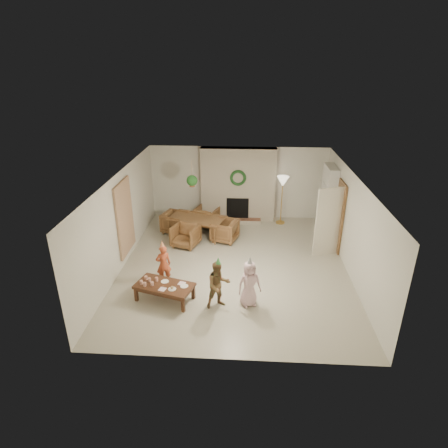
# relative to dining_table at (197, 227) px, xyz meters

# --- Properties ---
(floor) EXTENTS (7.00, 7.00, 0.00)m
(floor) POSITION_rel_dining_table_xyz_m (1.26, -1.81, -0.30)
(floor) COLOR #B7B29E
(floor) RESTS_ON ground
(ceiling) EXTENTS (7.00, 7.00, 0.00)m
(ceiling) POSITION_rel_dining_table_xyz_m (1.26, -1.81, 2.20)
(ceiling) COLOR white
(ceiling) RESTS_ON wall_back
(wall_back) EXTENTS (7.00, 0.00, 7.00)m
(wall_back) POSITION_rel_dining_table_xyz_m (1.26, 1.69, 0.95)
(wall_back) COLOR silver
(wall_back) RESTS_ON floor
(wall_front) EXTENTS (7.00, 0.00, 7.00)m
(wall_front) POSITION_rel_dining_table_xyz_m (1.26, -5.31, 0.95)
(wall_front) COLOR silver
(wall_front) RESTS_ON floor
(wall_left) EXTENTS (0.00, 7.00, 7.00)m
(wall_left) POSITION_rel_dining_table_xyz_m (-1.74, -1.81, 0.95)
(wall_left) COLOR silver
(wall_left) RESTS_ON floor
(wall_right) EXTENTS (0.00, 7.00, 7.00)m
(wall_right) POSITION_rel_dining_table_xyz_m (4.26, -1.81, 0.95)
(wall_right) COLOR silver
(wall_right) RESTS_ON floor
(fireplace_mass) EXTENTS (2.50, 0.40, 2.50)m
(fireplace_mass) POSITION_rel_dining_table_xyz_m (1.26, 1.49, 0.95)
(fireplace_mass) COLOR #5C1819
(fireplace_mass) RESTS_ON floor
(fireplace_hearth) EXTENTS (1.60, 0.30, 0.12)m
(fireplace_hearth) POSITION_rel_dining_table_xyz_m (1.26, 1.14, -0.24)
(fireplace_hearth) COLOR #612C1A
(fireplace_hearth) RESTS_ON floor
(fireplace_firebox) EXTENTS (0.75, 0.12, 0.75)m
(fireplace_firebox) POSITION_rel_dining_table_xyz_m (1.26, 1.31, 0.15)
(fireplace_firebox) COLOR black
(fireplace_firebox) RESTS_ON floor
(fireplace_wreath) EXTENTS (0.54, 0.10, 0.54)m
(fireplace_wreath) POSITION_rel_dining_table_xyz_m (1.26, 1.26, 1.25)
(fireplace_wreath) COLOR #19441E
(fireplace_wreath) RESTS_ON fireplace_mass
(floor_lamp_base) EXTENTS (0.31, 0.31, 0.03)m
(floor_lamp_base) POSITION_rel_dining_table_xyz_m (2.73, 1.19, -0.29)
(floor_lamp_base) COLOR gold
(floor_lamp_base) RESTS_ON floor
(floor_lamp_post) EXTENTS (0.03, 0.03, 1.48)m
(floor_lamp_post) POSITION_rel_dining_table_xyz_m (2.73, 1.19, 0.46)
(floor_lamp_post) COLOR gold
(floor_lamp_post) RESTS_ON floor
(floor_lamp_shade) EXTENTS (0.40, 0.40, 0.33)m
(floor_lamp_shade) POSITION_rel_dining_table_xyz_m (2.73, 1.19, 1.18)
(floor_lamp_shade) COLOR beige
(floor_lamp_shade) RESTS_ON floor_lamp_post
(bookshelf_carcass) EXTENTS (0.30, 1.00, 2.20)m
(bookshelf_carcass) POSITION_rel_dining_table_xyz_m (4.10, 0.49, 0.80)
(bookshelf_carcass) COLOR white
(bookshelf_carcass) RESTS_ON floor
(bookshelf_shelf_a) EXTENTS (0.30, 0.92, 0.03)m
(bookshelf_shelf_a) POSITION_rel_dining_table_xyz_m (4.08, 0.49, 0.15)
(bookshelf_shelf_a) COLOR white
(bookshelf_shelf_a) RESTS_ON bookshelf_carcass
(bookshelf_shelf_b) EXTENTS (0.30, 0.92, 0.03)m
(bookshelf_shelf_b) POSITION_rel_dining_table_xyz_m (4.08, 0.49, 0.55)
(bookshelf_shelf_b) COLOR white
(bookshelf_shelf_b) RESTS_ON bookshelf_carcass
(bookshelf_shelf_c) EXTENTS (0.30, 0.92, 0.03)m
(bookshelf_shelf_c) POSITION_rel_dining_table_xyz_m (4.08, 0.49, 0.95)
(bookshelf_shelf_c) COLOR white
(bookshelf_shelf_c) RESTS_ON bookshelf_carcass
(bookshelf_shelf_d) EXTENTS (0.30, 0.92, 0.03)m
(bookshelf_shelf_d) POSITION_rel_dining_table_xyz_m (4.08, 0.49, 1.35)
(bookshelf_shelf_d) COLOR white
(bookshelf_shelf_d) RESTS_ON bookshelf_carcass
(books_row_lower) EXTENTS (0.20, 0.40, 0.24)m
(books_row_lower) POSITION_rel_dining_table_xyz_m (4.06, 0.34, 0.29)
(books_row_lower) COLOR maroon
(books_row_lower) RESTS_ON bookshelf_shelf_a
(books_row_mid) EXTENTS (0.20, 0.44, 0.24)m
(books_row_mid) POSITION_rel_dining_table_xyz_m (4.06, 0.54, 0.69)
(books_row_mid) COLOR #25478A
(books_row_mid) RESTS_ON bookshelf_shelf_b
(books_row_upper) EXTENTS (0.20, 0.36, 0.22)m
(books_row_upper) POSITION_rel_dining_table_xyz_m (4.06, 0.39, 1.08)
(books_row_upper) COLOR #AC9C25
(books_row_upper) RESTS_ON bookshelf_shelf_c
(door_frame) EXTENTS (0.05, 0.86, 2.04)m
(door_frame) POSITION_rel_dining_table_xyz_m (4.22, -0.61, 0.72)
(door_frame) COLOR brown
(door_frame) RESTS_ON floor
(door_leaf) EXTENTS (0.77, 0.32, 2.00)m
(door_leaf) POSITION_rel_dining_table_xyz_m (3.84, -0.99, 0.70)
(door_leaf) COLOR beige
(door_leaf) RESTS_ON floor
(curtain_panel) EXTENTS (0.06, 1.20, 2.00)m
(curtain_panel) POSITION_rel_dining_table_xyz_m (-1.70, -1.61, 0.95)
(curtain_panel) COLOR #C4AC8B
(curtain_panel) RESTS_ON wall_left
(dining_table) EXTENTS (1.95, 1.45, 0.61)m
(dining_table) POSITION_rel_dining_table_xyz_m (0.00, 0.00, 0.00)
(dining_table) COLOR brown
(dining_table) RESTS_ON floor
(dining_chair_near) EXTENTS (0.91, 0.92, 0.67)m
(dining_chair_near) POSITION_rel_dining_table_xyz_m (-0.23, -0.72, 0.03)
(dining_chair_near) COLOR brown
(dining_chair_near) RESTS_ON floor
(dining_chair_far) EXTENTS (0.91, 0.92, 0.67)m
(dining_chair_far) POSITION_rel_dining_table_xyz_m (0.23, 0.72, 0.03)
(dining_chair_far) COLOR brown
(dining_chair_far) RESTS_ON floor
(dining_chair_left) EXTENTS (0.92, 0.91, 0.67)m
(dining_chair_left) POSITION_rel_dining_table_xyz_m (-0.72, 0.23, 0.03)
(dining_chair_left) COLOR brown
(dining_chair_left) RESTS_ON floor
(dining_chair_right) EXTENTS (0.92, 0.91, 0.67)m
(dining_chair_right) POSITION_rel_dining_table_xyz_m (0.91, -0.29, 0.03)
(dining_chair_right) COLOR brown
(dining_chair_right) RESTS_ON floor
(hanging_plant_cord) EXTENTS (0.01, 0.01, 0.70)m
(hanging_plant_cord) POSITION_rel_dining_table_xyz_m (-0.04, -0.31, 1.85)
(hanging_plant_cord) COLOR tan
(hanging_plant_cord) RESTS_ON ceiling
(hanging_plant_pot) EXTENTS (0.16, 0.16, 0.12)m
(hanging_plant_pot) POSITION_rel_dining_table_xyz_m (-0.04, -0.31, 1.50)
(hanging_plant_pot) COLOR brown
(hanging_plant_pot) RESTS_ON hanging_plant_cord
(hanging_plant_foliage) EXTENTS (0.32, 0.32, 0.32)m
(hanging_plant_foliage) POSITION_rel_dining_table_xyz_m (-0.04, -0.31, 1.62)
(hanging_plant_foliage) COLOR #174517
(hanging_plant_foliage) RESTS_ON hanging_plant_pot
(coffee_table_top) EXTENTS (1.46, 1.01, 0.06)m
(coffee_table_top) POSITION_rel_dining_table_xyz_m (-0.29, -3.49, 0.07)
(coffee_table_top) COLOR #4C2B19
(coffee_table_top) RESTS_ON floor
(coffee_table_apron) EXTENTS (1.33, 0.89, 0.08)m
(coffee_table_apron) POSITION_rel_dining_table_xyz_m (-0.29, -3.49, 0.00)
(coffee_table_apron) COLOR #4C2B19
(coffee_table_apron) RESTS_ON floor
(coffee_leg_fl) EXTENTS (0.09, 0.09, 0.35)m
(coffee_leg_fl) POSITION_rel_dining_table_xyz_m (-0.94, -3.58, -0.13)
(coffee_leg_fl) COLOR #4C2B19
(coffee_leg_fl) RESTS_ON floor
(coffee_leg_fr) EXTENTS (0.09, 0.09, 0.35)m
(coffee_leg_fr) POSITION_rel_dining_table_xyz_m (0.21, -3.92, -0.13)
(coffee_leg_fr) COLOR #4C2B19
(coffee_leg_fr) RESTS_ON floor
(coffee_leg_bl) EXTENTS (0.09, 0.09, 0.35)m
(coffee_leg_bl) POSITION_rel_dining_table_xyz_m (-0.79, -3.06, -0.13)
(coffee_leg_bl) COLOR #4C2B19
(coffee_leg_bl) RESTS_ON floor
(coffee_leg_br) EXTENTS (0.09, 0.09, 0.35)m
(coffee_leg_br) POSITION_rel_dining_table_xyz_m (0.36, -3.41, -0.13)
(coffee_leg_br) COLOR #4C2B19
(coffee_leg_br) RESTS_ON floor
(cup_a) EXTENTS (0.09, 0.09, 0.09)m
(cup_a) POSITION_rel_dining_table_xyz_m (-0.82, -3.49, 0.15)
(cup_a) COLOR silver
(cup_a) RESTS_ON coffee_table_top
(cup_b) EXTENTS (0.09, 0.09, 0.09)m
(cup_b) POSITION_rel_dining_table_xyz_m (-0.76, -3.30, 0.15)
(cup_b) COLOR silver
(cup_b) RESTS_ON coffee_table_top
(cup_c) EXTENTS (0.09, 0.09, 0.09)m
(cup_c) POSITION_rel_dining_table_xyz_m (-0.72, -3.57, 0.15)
(cup_c) COLOR silver
(cup_c) RESTS_ON coffee_table_top
(cup_d) EXTENTS (0.09, 0.09, 0.09)m
(cup_d) POSITION_rel_dining_table_xyz_m (-0.66, -3.38, 0.15)
(cup_d) COLOR silver
(cup_d) RESTS_ON coffee_table_top
(cup_e) EXTENTS (0.09, 0.09, 0.09)m
(cup_e) POSITION_rel_dining_table_xyz_m (-0.56, -3.54, 0.15)
(cup_e) COLOR silver
(cup_e) RESTS_ON coffee_table_top
(cup_f) EXTENTS (0.09, 0.09, 0.09)m
(cup_f) POSITION_rel_dining_table_xyz_m (-0.50, -3.34, 0.15)
(cup_f) COLOR silver
(cup_f) RESTS_ON coffee_table_top
(plate_a) EXTENTS (0.23, 0.23, 0.01)m
(plate_a) POSITION_rel_dining_table_xyz_m (-0.30, -3.36, 0.11)
(plate_a) COLOR white
(plate_a) RESTS_ON coffee_table_top
(plate_b) EXTENTS (0.23, 0.23, 0.01)m
(plate_b) POSITION_rel_dining_table_xyz_m (-0.08, -3.66, 0.11)
(plate_b) COLOR white
(plate_b) RESTS_ON coffee_table_top
(plate_c) EXTENTS (0.23, 0.23, 0.01)m
(plate_c) POSITION_rel_dining_table_xyz_m (0.18, -3.53, 0.11)
(plate_c) COLOR white
(plate_c) RESTS_ON coffee_table_top
(food_scoop) EXTENTS (0.09, 0.09, 0.07)m
(food_scoop) POSITION_rel_dining_table_xyz_m (-0.08, -3.66, 0.15)
(food_scoop) COLOR tan
(food_scoop) RESTS_ON plate_b
(napkin_left) EXTENTS (0.19, 0.19, 0.01)m
(napkin_left) POSITION_rel_dining_table_xyz_m (-0.30, -3.68, 0.11)
(napkin_left) COLOR #F5B5D1
(napkin_left) RESTS_ON coffee_table_top
(napkin_right) EXTENTS (0.19, 0.19, 0.01)m
(napkin_right) POSITION_rel_dining_table_xyz_m (0.10, -3.42, 0.11)
(napkin_right) COLOR #F5B5D1
(napkin_right) RESTS_ON coffee_table_top
(child_red) EXTENTS (0.45, 0.38, 1.03)m
(child_red) POSITION_rel_dining_table_xyz_m (-0.45, -2.77, 0.21)
(child_red) COLOR #B14526
(child_red) RESTS_ON floor
(party_hat_red) EXTENTS (0.15, 0.15, 0.20)m
(party_hat_red) POSITION_rel_dining_table_xyz_m (-0.45, -2.77, 0.77)
(party_hat_red) COLOR gold
(party_hat_red) RESTS_ON child_red
(child_plaid) EXTENTS (0.67, 0.61, 1.13)m
(child_plaid) POSITION_rel_dining_table_xyz_m (0.97, -3.67, 0.26)
(child_plaid) COLOR brown
(child_plaid) RESTS_ON floor
(party_hat_plaid) EXTENTS (0.14, 0.14, 0.18)m
(party_hat_plaid) POSITION_rel_dining_table_xyz_m (0.97, -3.67, 0.87)
(party_hat_plaid) COLOR green
(party_hat_plaid) RESTS_ON child_plaid
(child_pink) EXTENTS (0.62, 0.51, 1.09)m
(child_pink) POSITION_rel_dining_table_xyz_m (1.65, -3.55, 0.24)
(child_pink) COLOR beige
(child_pink) RESTS_ON floor
(party_hat_pink) EXTENTS (0.17, 0.17, 0.20)m
(party_hat_pink) POSITION_rel_dining_table_xyz_m (1.65, -3.55, 0.83)
(party_hat_pink) COLOR #ADAEB4
(party_hat_pink) RESTS_ON child_pink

